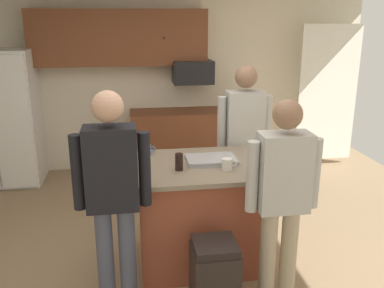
# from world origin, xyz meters

# --- Properties ---
(floor) EXTENTS (7.04, 7.04, 0.00)m
(floor) POSITION_xyz_m (0.00, 0.00, 0.00)
(floor) COLOR #937A5B
(floor) RESTS_ON ground
(back_wall) EXTENTS (6.40, 0.10, 2.60)m
(back_wall) POSITION_xyz_m (0.00, 2.80, 1.30)
(back_wall) COLOR beige
(back_wall) RESTS_ON ground
(french_door_window_panel) EXTENTS (0.90, 0.06, 2.00)m
(french_door_window_panel) POSITION_xyz_m (2.60, 2.40, 1.10)
(french_door_window_panel) COLOR white
(french_door_window_panel) RESTS_ON ground
(cabinet_run_upper) EXTENTS (2.40, 0.38, 0.75)m
(cabinet_run_upper) POSITION_xyz_m (-0.40, 2.60, 1.93)
(cabinet_run_upper) COLOR brown
(cabinet_run_lower) EXTENTS (1.80, 0.63, 0.90)m
(cabinet_run_lower) POSITION_xyz_m (0.60, 2.48, 0.45)
(cabinet_run_lower) COLOR brown
(cabinet_run_lower) RESTS_ON ground
(refrigerator) EXTENTS (0.94, 0.76, 1.80)m
(refrigerator) POSITION_xyz_m (-2.00, 2.38, 0.90)
(refrigerator) COLOR white
(refrigerator) RESTS_ON ground
(microwave_over_range) EXTENTS (0.56, 0.40, 0.32)m
(microwave_over_range) POSITION_xyz_m (0.60, 2.50, 1.45)
(microwave_over_range) COLOR black
(kitchen_island) EXTENTS (1.17, 0.95, 0.96)m
(kitchen_island) POSITION_xyz_m (0.26, 0.05, 0.48)
(kitchen_island) COLOR #9E4C33
(kitchen_island) RESTS_ON ground
(person_host_foreground) EXTENTS (0.57, 0.23, 1.72)m
(person_host_foreground) POSITION_xyz_m (-0.45, -0.48, 0.99)
(person_host_foreground) COLOR #4C5166
(person_host_foreground) RESTS_ON ground
(person_guest_by_door) EXTENTS (0.57, 0.23, 1.74)m
(person_guest_by_door) POSITION_xyz_m (0.86, 0.68, 1.01)
(person_guest_by_door) COLOR tan
(person_guest_by_door) RESTS_ON ground
(person_guest_left) EXTENTS (0.57, 0.22, 1.65)m
(person_guest_left) POSITION_xyz_m (0.80, -0.63, 0.95)
(person_guest_left) COLOR tan
(person_guest_left) RESTS_ON ground
(mug_ceramic_white) EXTENTS (0.13, 0.09, 0.10)m
(mug_ceramic_white) POSITION_xyz_m (-0.16, 0.37, 1.00)
(mug_ceramic_white) COLOR #4C6B99
(mug_ceramic_white) RESTS_ON kitchen_island
(mug_blue_stoneware) EXTENTS (0.13, 0.09, 0.10)m
(mug_blue_stoneware) POSITION_xyz_m (0.49, -0.15, 1.01)
(mug_blue_stoneware) COLOR white
(mug_blue_stoneware) RESTS_ON kitchen_island
(glass_stout_tall) EXTENTS (0.07, 0.07, 0.15)m
(glass_stout_tall) POSITION_xyz_m (0.09, -0.08, 1.03)
(glass_stout_tall) COLOR black
(glass_stout_tall) RESTS_ON kitchen_island
(serving_tray) EXTENTS (0.44, 0.30, 0.04)m
(serving_tray) POSITION_xyz_m (0.40, 0.08, 0.98)
(serving_tray) COLOR #B7B7BC
(serving_tray) RESTS_ON kitchen_island
(trash_bin) EXTENTS (0.34, 0.34, 0.61)m
(trash_bin) POSITION_xyz_m (0.27, -0.71, 0.30)
(trash_bin) COLOR black
(trash_bin) RESTS_ON ground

